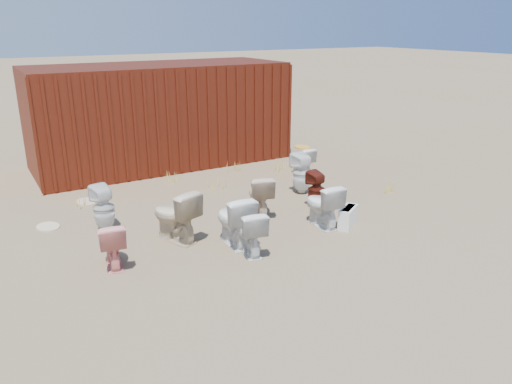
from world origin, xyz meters
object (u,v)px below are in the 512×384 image
toilet_front_pink (112,244)px  toilet_back_yellowlid (302,161)px  toilet_back_e (302,173)px  toilet_back_beige_left (175,215)px  toilet_back_a (104,208)px  toilet_front_a (234,220)px  toilet_back_beige_right (260,195)px  toilet_front_e (323,205)px  toilet_front_c (250,232)px  shipping_container (160,115)px  toilet_front_maroon (316,190)px  loose_tank (348,217)px

toilet_front_pink → toilet_back_yellowlid: toilet_front_pink is taller
toilet_front_pink → toilet_back_e: (4.22, 1.26, 0.08)m
toilet_back_beige_left → toilet_back_a: bearing=-69.3°
toilet_back_a → toilet_back_e: bearing=167.8°
toilet_front_a → toilet_back_beige_right: toilet_front_a is taller
toilet_front_pink → toilet_back_beige_left: toilet_back_beige_left is taller
toilet_front_e → toilet_front_a: bearing=-1.1°
toilet_front_c → toilet_front_pink: bearing=-7.5°
toilet_front_e → toilet_back_a: 3.68m
toilet_front_a → toilet_front_pink: toilet_front_a is taller
shipping_container → toilet_front_e: 5.48m
toilet_front_maroon → toilet_back_e: bearing=-111.9°
toilet_back_a → toilet_back_beige_right: 2.71m
toilet_front_c → toilet_back_e: toilet_back_e is taller
toilet_back_beige_right → loose_tank: size_ratio=1.52×
shipping_container → toilet_front_pink: size_ratio=8.79×
toilet_front_e → toilet_back_yellowlid: (1.46, 2.64, -0.06)m
toilet_front_pink → toilet_front_a: bearing=-177.7°
toilet_front_pink → toilet_front_c: bearing=170.9°
toilet_front_maroon → toilet_back_beige_right: toilet_back_beige_right is taller
shipping_container → toilet_back_beige_left: (-1.51, -4.63, -0.77)m
toilet_back_yellowlid → toilet_front_e: bearing=58.8°
shipping_container → toilet_front_e: (0.88, -5.34, -0.82)m
shipping_container → toilet_front_e: bearing=-80.7°
toilet_front_c → toilet_back_yellowlid: toilet_front_c is taller
toilet_front_pink → toilet_back_beige_right: bearing=-157.4°
toilet_back_beige_right → toilet_back_a: bearing=4.5°
toilet_front_maroon → loose_tank: (-0.10, -1.03, -0.18)m
toilet_front_pink → toilet_back_beige_left: (1.11, 0.36, 0.09)m
toilet_front_e → toilet_back_a: size_ratio=0.97×
toilet_front_a → toilet_front_maroon: bearing=-158.9°
toilet_back_yellowlid → loose_tank: 3.10m
toilet_front_c → toilet_back_yellowlid: bearing=-124.7°
toilet_back_a → loose_tank: 4.12m
toilet_front_pink → toilet_back_beige_left: bearing=-152.1°
toilet_front_e → toilet_front_maroon: bearing=-118.1°
toilet_back_beige_right → toilet_front_e: bearing=142.5°
toilet_back_beige_right → loose_tank: (1.00, -1.25, -0.20)m
toilet_front_maroon → toilet_back_beige_left: bearing=-3.2°
toilet_back_a → toilet_back_yellowlid: size_ratio=1.21×
toilet_back_yellowlid → loose_tank: size_ratio=1.30×
toilet_front_e → toilet_back_beige_right: (-0.64, 1.00, -0.00)m
shipping_container → toilet_back_beige_right: (0.24, -4.34, -0.82)m
toilet_front_e → toilet_back_yellowlid: toilet_front_e is taller
toilet_front_maroon → shipping_container: bearing=-78.2°
toilet_back_beige_left → toilet_back_yellowlid: bearing=-173.3°
toilet_front_pink → toilet_back_yellowlid: size_ratio=1.05×
toilet_front_a → toilet_back_e: 2.81m
shipping_container → toilet_back_beige_left: shipping_container is taller
toilet_front_e → toilet_back_yellowlid: bearing=-116.4°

